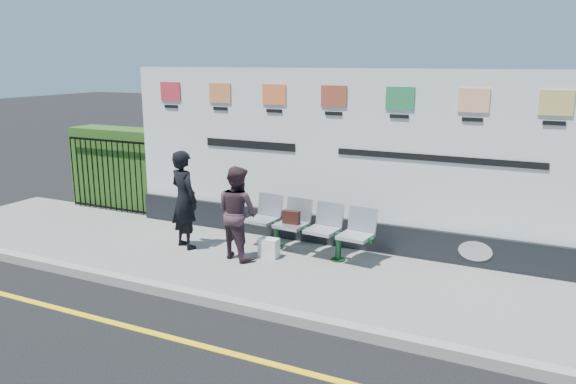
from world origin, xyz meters
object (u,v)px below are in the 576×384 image
object	(u,v)px
billboard	(334,170)
woman_right	(237,212)
woman_left	(184,200)
bench	(307,240)

from	to	relation	value
billboard	woman_right	distance (m)	1.83
woman_left	woman_right	xyz separation A→B (m)	(1.07, -0.06, -0.08)
woman_right	bench	bearing A→B (deg)	-127.56
billboard	woman_left	world-z (taller)	billboard
billboard	woman_left	distance (m)	2.59
billboard	woman_left	size ratio (longest dim) A/B	4.77
billboard	woman_right	bearing A→B (deg)	-129.93
bench	woman_right	bearing A→B (deg)	-140.24
billboard	woman_left	bearing A→B (deg)	-149.70
bench	woman_left	size ratio (longest dim) A/B	1.33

